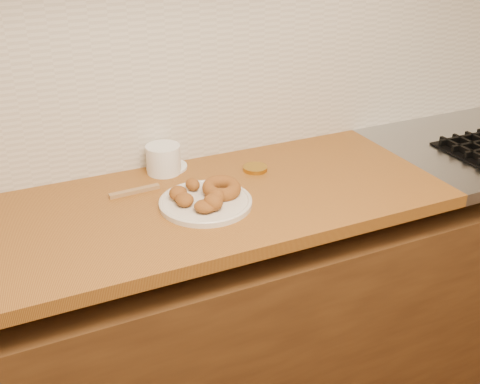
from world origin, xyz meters
The scene contains 11 objects.
wall_back centered at (0.00, 2.00, 1.35)m, with size 4.00×0.02×2.70m, color tan.
base_cabinet centered at (0.00, 1.69, 0.39)m, with size 3.60×0.60×0.77m, color brown.
butcher_block centered at (-0.65, 1.69, 0.88)m, with size 2.30×0.62×0.04m, color #925E20.
backsplash centered at (0.00, 1.99, 1.20)m, with size 3.60×0.02×0.60m, color silver.
donut_plate centered at (-0.24, 1.65, 0.91)m, with size 0.27×0.27×0.02m, color silver.
ring_donut centered at (-0.18, 1.67, 0.94)m, with size 0.12×0.12×0.04m, color #98571C.
fried_dough_chunks centered at (-0.26, 1.64, 0.94)m, with size 0.15×0.21×0.05m.
plastic_tub centered at (-0.28, 1.91, 0.95)m, with size 0.11×0.11×0.09m, color white.
tub_lid centered at (-0.26, 1.94, 0.90)m, with size 0.13×0.13×0.01m, color white.
brass_jar_lid centered at (0.00, 1.80, 0.91)m, with size 0.08×0.08×0.01m, color #B88C28.
wooden_utensil centered at (-0.40, 1.81, 0.91)m, with size 0.16×0.02×0.01m, color #977247.
Camera 1 is at (-0.74, 0.31, 1.67)m, focal length 42.00 mm.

